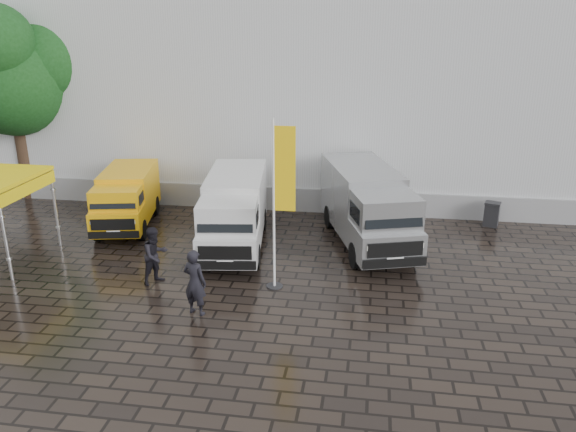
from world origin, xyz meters
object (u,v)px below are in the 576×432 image
(van_white, at_px, (235,213))
(flagpole, at_px, (280,197))
(person_front, at_px, (195,282))
(van_yellow, at_px, (127,200))
(van_silver, at_px, (367,208))
(person_tent, at_px, (155,255))
(wheelie_bin, at_px, (492,214))

(van_white, xyz_separation_m, flagpole, (2.12, -2.96, 1.61))
(van_white, xyz_separation_m, person_front, (0.09, -4.89, -0.31))
(van_yellow, bearing_deg, van_silver, -14.68)
(person_front, xyz_separation_m, person_tent, (-1.78, 1.69, -0.04))
(van_yellow, relative_size, wheelie_bin, 4.86)
(van_silver, xyz_separation_m, wheelie_bin, (4.82, 2.64, -0.86))
(van_silver, height_order, person_front, van_silver)
(flagpole, height_order, wheelie_bin, flagpole)
(van_yellow, xyz_separation_m, person_front, (4.73, -6.31, -0.13))
(van_white, bearing_deg, flagpole, -62.28)
(van_yellow, height_order, person_front, van_yellow)
(van_yellow, xyz_separation_m, flagpole, (6.75, -4.38, 1.79))
(van_silver, height_order, person_tent, van_silver)
(van_silver, relative_size, wheelie_bin, 6.46)
(van_silver, bearing_deg, person_tent, -163.66)
(van_yellow, distance_m, wheelie_bin, 14.22)
(flagpole, bearing_deg, van_yellow, 147.07)
(person_front, bearing_deg, wheelie_bin, -120.66)
(flagpole, relative_size, person_front, 2.71)
(van_yellow, relative_size, van_silver, 0.75)
(flagpole, distance_m, person_tent, 4.29)
(flagpole, xyz_separation_m, wheelie_bin, (7.29, 6.58, -2.39))
(wheelie_bin, bearing_deg, person_tent, -131.66)
(van_silver, xyz_separation_m, flagpole, (-2.46, -3.94, 1.53))
(van_white, distance_m, person_tent, 3.64)
(flagpole, relative_size, person_tent, 2.84)
(van_silver, bearing_deg, wheelie_bin, 11.37)
(van_white, relative_size, person_tent, 3.21)
(wheelie_bin, xyz_separation_m, person_tent, (-11.09, -6.82, 0.42))
(flagpole, bearing_deg, van_silver, 57.94)
(wheelie_bin, relative_size, person_tent, 0.53)
(van_yellow, bearing_deg, person_front, -65.07)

